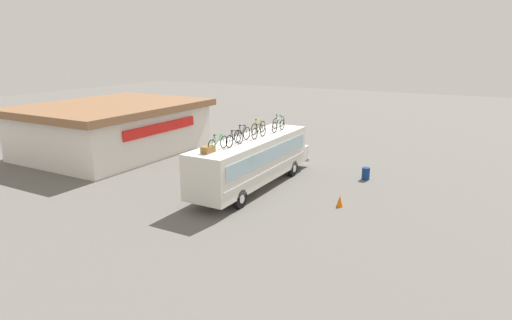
{
  "coord_description": "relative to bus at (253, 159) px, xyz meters",
  "views": [
    {
      "loc": [
        -20.72,
        -11.92,
        8.05
      ],
      "look_at": [
        0.51,
        0.0,
        1.59
      ],
      "focal_mm": 30.04,
      "sensor_mm": 36.0,
      "label": 1
    }
  ],
  "objects": [
    {
      "name": "rooftop_bicycle_5",
      "position": [
        1.26,
        0.37,
        1.64
      ],
      "size": [
        1.72,
        0.44,
        0.92
      ],
      "color": "black",
      "rests_on": "bus"
    },
    {
      "name": "bus",
      "position": [
        0.0,
        0.0,
        0.0
      ],
      "size": [
        11.04,
        2.49,
        2.97
      ],
      "color": "silver",
      "rests_on": "ground"
    },
    {
      "name": "rooftop_bicycle_7",
      "position": [
        3.65,
        0.2,
        1.62
      ],
      "size": [
        1.65,
        0.44,
        0.89
      ],
      "color": "black",
      "rests_on": "bus"
    },
    {
      "name": "rooftop_bicycle_4",
      "position": [
        0.17,
        -0.27,
        1.61
      ],
      "size": [
        1.64,
        0.44,
        0.86
      ],
      "color": "black",
      "rests_on": "bus"
    },
    {
      "name": "rooftop_bicycle_1",
      "position": [
        -3.49,
        0.06,
        1.62
      ],
      "size": [
        1.74,
        0.44,
        0.87
      ],
      "color": "black",
      "rests_on": "bus"
    },
    {
      "name": "ground_plane",
      "position": [
        -0.18,
        -0.0,
        -1.72
      ],
      "size": [
        120.0,
        120.0,
        0.0
      ],
      "primitive_type": "plane",
      "color": "#605E59"
    },
    {
      "name": "luggage_bag_1",
      "position": [
        -4.18,
        0.19,
        1.42
      ],
      "size": [
        0.73,
        0.42,
        0.34
      ],
      "primitive_type": "cube",
      "color": "olive",
      "rests_on": "bus"
    },
    {
      "name": "traffic_cone",
      "position": [
        -0.58,
        -5.49,
        -1.42
      ],
      "size": [
        0.35,
        0.35,
        0.6
      ],
      "primitive_type": "cone",
      "color": "orange",
      "rests_on": "ground"
    },
    {
      "name": "trash_bin",
      "position": [
        4.75,
        -5.38,
        -1.34
      ],
      "size": [
        0.48,
        0.48,
        0.76
      ],
      "primitive_type": "cylinder",
      "color": "navy",
      "rests_on": "ground"
    },
    {
      "name": "rooftop_bicycle_6",
      "position": [
        2.48,
        -0.37,
        1.62
      ],
      "size": [
        1.69,
        0.44,
        0.87
      ],
      "color": "black",
      "rests_on": "bus"
    },
    {
      "name": "roadside_building",
      "position": [
        2.24,
        13.77,
        0.23
      ],
      "size": [
        13.2,
        10.32,
        3.83
      ],
      "color": "silver",
      "rests_on": "ground"
    },
    {
      "name": "rooftop_bicycle_3",
      "position": [
        -1.06,
        0.09,
        1.65
      ],
      "size": [
        1.69,
        0.44,
        0.97
      ],
      "color": "black",
      "rests_on": "bus"
    },
    {
      "name": "rooftop_bicycle_2",
      "position": [
        -2.25,
        -0.16,
        1.63
      ],
      "size": [
        1.7,
        0.44,
        0.9
      ],
      "color": "black",
      "rests_on": "bus"
    }
  ]
}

